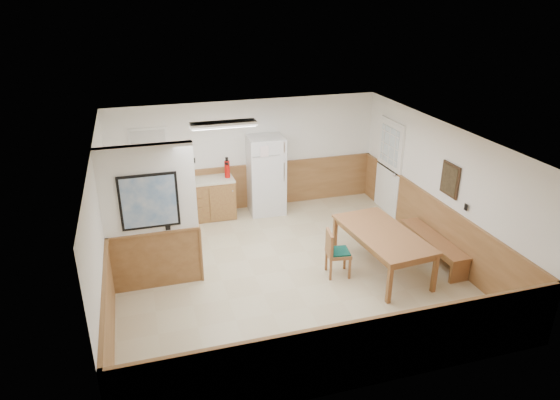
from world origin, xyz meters
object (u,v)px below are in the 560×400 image
object	(u,v)px
dining_bench	(433,242)
soap_bottle	(150,181)
refrigerator	(266,175)
dining_table	(383,237)
dining_chair	(334,250)
fire_extinguisher	(227,169)

from	to	relation	value
dining_bench	soap_bottle	bearing A→B (deg)	147.53
refrigerator	dining_table	xyz separation A→B (m)	(1.31, -3.06, -0.22)
dining_table	soap_bottle	xyz separation A→B (m)	(-3.80, 3.07, 0.34)
dining_table	dining_chair	bearing A→B (deg)	169.80
dining_chair	soap_bottle	size ratio (longest dim) A/B	4.39
dining_table	dining_bench	distance (m)	1.15
refrigerator	dining_table	size ratio (longest dim) A/B	0.84
dining_table	dining_bench	world-z (taller)	dining_table
dining_chair	dining_bench	bearing A→B (deg)	8.27
dining_bench	soap_bottle	size ratio (longest dim) A/B	9.06
dining_chair	refrigerator	bearing A→B (deg)	106.58
refrigerator	dining_chair	distance (m)	3.04
dining_chair	fire_extinguisher	size ratio (longest dim) A/B	1.85
dining_table	dining_bench	xyz separation A→B (m)	(1.11, 0.07, -0.31)
dining_table	soap_bottle	bearing A→B (deg)	135.94
fire_extinguisher	soap_bottle	xyz separation A→B (m)	(-1.63, -0.04, -0.11)
dining_chair	soap_bottle	bearing A→B (deg)	142.81
refrigerator	fire_extinguisher	world-z (taller)	refrigerator
dining_bench	dining_chair	size ratio (longest dim) A/B	2.07
refrigerator	dining_table	distance (m)	3.34
fire_extinguisher	soap_bottle	size ratio (longest dim) A/B	2.37
refrigerator	soap_bottle	distance (m)	2.49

